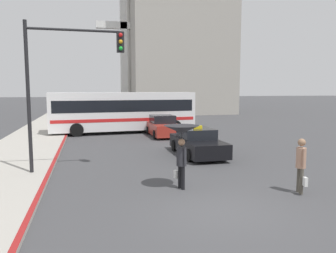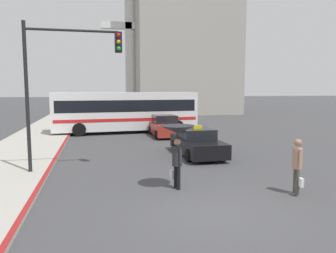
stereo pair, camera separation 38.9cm
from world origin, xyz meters
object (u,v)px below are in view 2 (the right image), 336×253
Objects in this scene: sedan_red at (165,127)px; pedestrian_with_umbrella at (177,137)px; pedestrian_man at (297,162)px; monument_cross at (129,45)px; traffic_light at (65,70)px; city_bus at (126,110)px; taxi at (197,143)px.

pedestrian_with_umbrella reaches higher than sedan_red.
pedestrian_man is (1.36, -13.88, 0.35)m from sedan_red.
monument_cross reaches higher than pedestrian_man.
traffic_light reaches higher than pedestrian_man.
sedan_red is at bearing -24.41° from pedestrian_with_umbrella.
sedan_red is 3.82m from city_bus.
taxi is 7.14m from sedan_red.
city_bus is 21.63m from monument_cross.
taxi is at bearing 20.57° from traffic_light.
city_bus is (-2.56, 2.64, 1.05)m from sedan_red.
pedestrian_with_umbrella is (-2.39, -5.35, 1.14)m from taxi.
taxi is 0.27× the size of monument_cross.
pedestrian_with_umbrella is at bearing -97.92° from pedestrian_man.
pedestrian_with_umbrella is 1.21× the size of pedestrian_man.
pedestrian_with_umbrella is (0.34, -15.13, 0.04)m from city_bus.
city_bus is at bearing 74.19° from traffic_light.
monument_cross is at bearing -89.33° from sedan_red.
pedestrian_man is 0.30× the size of traffic_light.
monument_cross is (-0.43, 29.88, 8.76)m from taxi.
taxi is 2.09× the size of pedestrian_with_umbrella.
sedan_red is 12.74m from pedestrian_with_umbrella.
pedestrian_with_umbrella is 36.10m from monument_cross.
traffic_light is 0.36× the size of monument_cross.
traffic_light is at bearing 20.57° from taxi.
taxi is 2.52× the size of pedestrian_man.
pedestrian_with_umbrella is 3.92m from pedestrian_man.
city_bus reaches higher than taxi.
monument_cross reaches higher than sedan_red.
city_bus is 5.20× the size of pedestrian_with_umbrella.
city_bus is 1.89× the size of traffic_light.
pedestrian_man is (1.20, -6.74, 0.40)m from taxi.
sedan_red is 2.34× the size of pedestrian_man.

